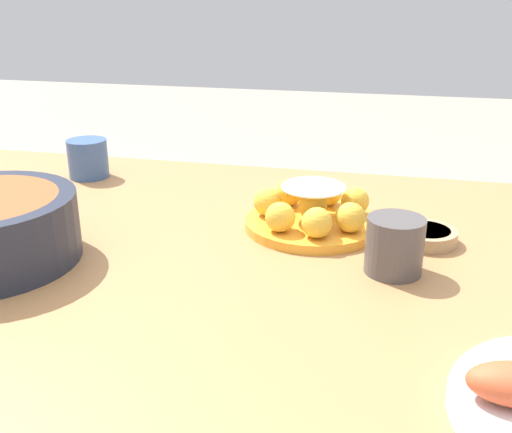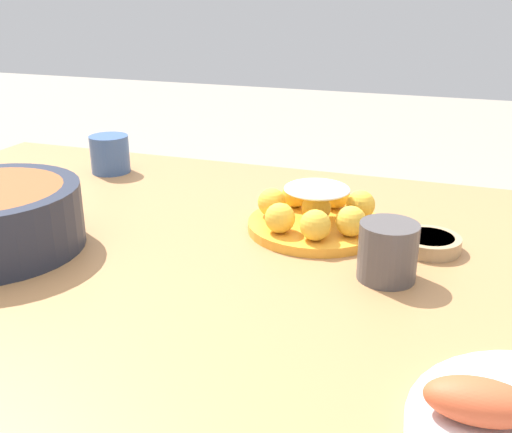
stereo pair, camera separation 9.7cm
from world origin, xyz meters
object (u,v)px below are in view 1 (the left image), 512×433
object	(u,v)px
cake_plate	(312,211)
sauce_bowl	(425,235)
dining_table	(196,301)
cup_near	(88,159)
cup_far	(395,244)

from	to	relation	value
cake_plate	sauce_bowl	bearing A→B (deg)	173.78
dining_table	cup_near	distance (m)	0.49
dining_table	cup_near	bearing A→B (deg)	-42.76
cake_plate	cup_far	distance (m)	0.19
cup_far	cake_plate	bearing A→B (deg)	-44.59
dining_table	cake_plate	xyz separation A→B (m)	(-0.16, -0.14, 0.12)
dining_table	sauce_bowl	size ratio (longest dim) A/B	14.40
cup_near	cake_plate	bearing A→B (deg)	160.51
sauce_bowl	cup_far	size ratio (longest dim) A/B	1.20
dining_table	cup_near	xyz separation A→B (m)	(0.35, -0.32, 0.13)
dining_table	cup_far	distance (m)	0.33
sauce_bowl	cup_far	world-z (taller)	cup_far
sauce_bowl	cup_near	world-z (taller)	cup_near
cake_plate	cup_near	bearing A→B (deg)	-19.49
cake_plate	cup_near	xyz separation A→B (m)	(0.51, -0.18, 0.01)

